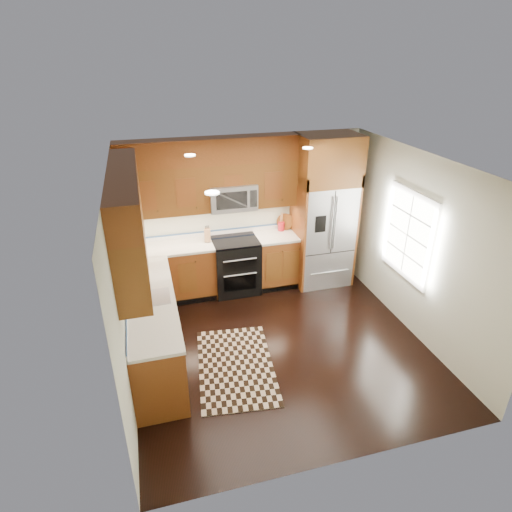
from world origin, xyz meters
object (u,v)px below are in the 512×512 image
object	(u,v)px
range	(236,266)
knife_block	(207,235)
refrigerator	(324,212)
rug	(236,366)
utensil_crock	(281,224)

from	to	relation	value
range	knife_block	bearing A→B (deg)	166.80
refrigerator	knife_block	xyz separation A→B (m)	(-1.99, 0.14, -0.25)
rug	range	bearing A→B (deg)	83.45
range	utensil_crock	distance (m)	1.07
range	refrigerator	xyz separation A→B (m)	(1.55, -0.04, 0.83)
range	rug	bearing A→B (deg)	-103.17
utensil_crock	range	bearing A→B (deg)	-166.63
rug	utensil_crock	bearing A→B (deg)	65.01
range	knife_block	xyz separation A→B (m)	(-0.44, 0.10, 0.58)
knife_block	utensil_crock	bearing A→B (deg)	4.53
refrigerator	knife_block	world-z (taller)	refrigerator
utensil_crock	knife_block	bearing A→B (deg)	-175.47
knife_block	refrigerator	bearing A→B (deg)	-4.06
knife_block	rug	bearing A→B (deg)	-90.45
range	knife_block	distance (m)	0.74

